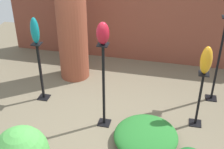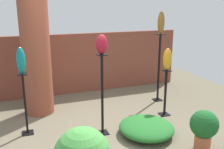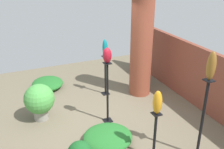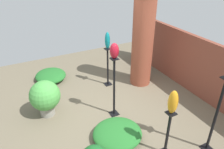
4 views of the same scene
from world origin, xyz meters
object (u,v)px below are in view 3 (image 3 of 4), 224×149
(pedestal_amber, at_px, (155,138))
(potted_plant_walkway_edge, at_px, (39,100))
(pedestal_ruby, at_px, (107,95))
(pedestal_bronze, at_px, (202,123))
(art_vase_teal, at_px, (105,48))
(brick_pillar, at_px, (141,47))
(art_vase_bronze, at_px, (211,66))
(art_vase_amber, at_px, (157,102))
(art_vase_ruby, at_px, (107,55))
(pedestal_teal, at_px, (105,77))

(pedestal_amber, distance_m, potted_plant_walkway_edge, 2.77)
(pedestal_ruby, xyz_separation_m, pedestal_bronze, (1.76, 1.12, 0.07))
(pedestal_bronze, height_order, art_vase_teal, pedestal_bronze)
(brick_pillar, distance_m, art_vase_bronze, 2.77)
(art_vase_amber, height_order, art_vase_bronze, art_vase_bronze)
(pedestal_amber, bearing_deg, pedestal_bronze, 69.98)
(pedestal_ruby, relative_size, art_vase_teal, 3.16)
(pedestal_amber, distance_m, art_vase_ruby, 1.91)
(pedestal_amber, relative_size, art_vase_bronze, 1.91)
(pedestal_teal, bearing_deg, art_vase_ruby, -20.07)
(brick_pillar, distance_m, potted_plant_walkway_edge, 2.89)
(art_vase_teal, distance_m, art_vase_ruby, 1.38)
(art_vase_bronze, bearing_deg, potted_plant_walkway_edge, -134.47)
(art_vase_ruby, bearing_deg, pedestal_amber, 12.37)
(art_vase_bronze, bearing_deg, pedestal_amber, -110.02)
(pedestal_amber, relative_size, art_vase_ruby, 2.90)
(pedestal_ruby, xyz_separation_m, art_vase_amber, (1.47, 0.32, 0.52))
(art_vase_teal, relative_size, potted_plant_walkway_edge, 0.52)
(pedestal_amber, relative_size, pedestal_teal, 0.87)
(pedestal_ruby, bearing_deg, pedestal_amber, 12.37)
(pedestal_teal, relative_size, art_vase_bronze, 2.20)
(brick_pillar, bearing_deg, art_vase_bronze, -5.24)
(pedestal_teal, bearing_deg, art_vase_teal, 0.00)
(pedestal_amber, height_order, pedestal_bronze, pedestal_bronze)
(art_vase_bronze, height_order, potted_plant_walkway_edge, art_vase_bronze)
(art_vase_teal, xyz_separation_m, potted_plant_walkway_edge, (0.56, -1.85, -0.84))
(brick_pillar, relative_size, art_vase_teal, 5.80)
(pedestal_teal, distance_m, art_vase_ruby, 1.74)
(art_vase_teal, bearing_deg, pedestal_teal, 0.00)
(pedestal_amber, bearing_deg, pedestal_ruby, -167.63)
(pedestal_bronze, xyz_separation_m, potted_plant_walkway_edge, (-2.46, -2.51, -0.24))
(pedestal_bronze, xyz_separation_m, art_vase_ruby, (-1.76, -1.12, 0.87))
(pedestal_bronze, relative_size, art_vase_teal, 3.47)
(art_vase_ruby, bearing_deg, potted_plant_walkway_edge, -116.85)
(pedestal_amber, xyz_separation_m, potted_plant_walkway_edge, (-2.17, -1.71, 0.06))
(pedestal_ruby, height_order, pedestal_bronze, pedestal_bronze)
(brick_pillar, distance_m, pedestal_ruby, 1.79)
(pedestal_ruby, relative_size, potted_plant_walkway_edge, 1.65)
(pedestal_teal, relative_size, pedestal_bronze, 0.70)
(art_vase_amber, xyz_separation_m, art_vase_bronze, (0.29, 0.79, 0.65))
(pedestal_ruby, bearing_deg, potted_plant_walkway_edge, -116.85)
(art_vase_amber, relative_size, art_vase_ruby, 1.34)
(pedestal_ruby, distance_m, pedestal_bronze, 2.08)
(pedestal_amber, distance_m, pedestal_ruby, 1.52)
(pedestal_amber, height_order, pedestal_ruby, pedestal_ruby)
(art_vase_ruby, distance_m, art_vase_bronze, 2.09)
(brick_pillar, height_order, pedestal_ruby, brick_pillar)
(brick_pillar, xyz_separation_m, art_vase_bronze, (2.71, -0.25, 0.51))
(brick_pillar, relative_size, art_vase_amber, 5.97)
(pedestal_teal, distance_m, art_vase_teal, 0.83)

